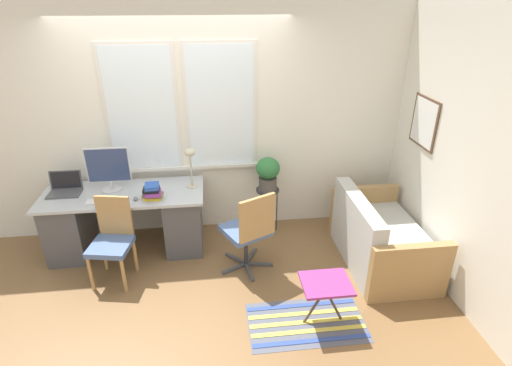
# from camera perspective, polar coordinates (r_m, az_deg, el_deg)

# --- Properties ---
(ground_plane) EXTENTS (14.00, 14.00, 0.00)m
(ground_plane) POSITION_cam_1_polar(r_m,az_deg,el_deg) (4.59, -9.93, -11.05)
(ground_plane) COLOR brown
(wall_back_with_window) EXTENTS (9.00, 0.12, 2.70)m
(wall_back_with_window) POSITION_cam_1_polar(r_m,az_deg,el_deg) (4.69, -10.80, 8.37)
(wall_back_with_window) COLOR white
(wall_back_with_window) RESTS_ON ground_plane
(wall_right_with_picture) EXTENTS (0.08, 9.00, 2.70)m
(wall_right_with_picture) POSITION_cam_1_polar(r_m,az_deg,el_deg) (4.55, 24.01, 5.97)
(wall_right_with_picture) COLOR white
(wall_right_with_picture) RESTS_ON ground_plane
(desk) EXTENTS (1.75, 0.71, 0.73)m
(desk) POSITION_cam_1_polar(r_m,az_deg,el_deg) (4.77, -17.93, -4.97)
(desk) COLOR #B2B7BC
(desk) RESTS_ON ground_plane
(laptop) EXTENTS (0.34, 0.24, 0.23)m
(laptop) POSITION_cam_1_polar(r_m,az_deg,el_deg) (4.82, -25.62, -0.73)
(laptop) COLOR #4C4C51
(laptop) RESTS_ON desk
(monitor) EXTENTS (0.46, 0.21, 0.50)m
(monitor) POSITION_cam_1_polar(r_m,az_deg,el_deg) (4.61, -20.33, 1.98)
(monitor) COLOR silver
(monitor) RESTS_ON desk
(keyboard) EXTENTS (0.40, 0.12, 0.02)m
(keyboard) POSITION_cam_1_polar(r_m,az_deg,el_deg) (4.46, -20.63, -2.47)
(keyboard) COLOR silver
(keyboard) RESTS_ON desk
(mouse) EXTENTS (0.04, 0.07, 0.03)m
(mouse) POSITION_cam_1_polar(r_m,az_deg,el_deg) (4.40, -16.85, -2.14)
(mouse) COLOR slate
(mouse) RESTS_ON desk
(desk_lamp) EXTENTS (0.12, 0.12, 0.46)m
(desk_lamp) POSITION_cam_1_polar(r_m,az_deg,el_deg) (4.42, -9.38, 3.62)
(desk_lamp) COLOR #BCB299
(desk_lamp) RESTS_ON desk
(book_stack) EXTENTS (0.22, 0.18, 0.17)m
(book_stack) POSITION_cam_1_polar(r_m,az_deg,el_deg) (4.35, -14.59, -1.22)
(book_stack) COLOR yellow
(book_stack) RESTS_ON desk
(desk_chair_wooden) EXTENTS (0.45, 0.46, 0.88)m
(desk_chair_wooden) POSITION_cam_1_polar(r_m,az_deg,el_deg) (4.32, -19.87, -7.49)
(desk_chair_wooden) COLOR #B2844C
(desk_chair_wooden) RESTS_ON ground_plane
(office_chair_swivel) EXTENTS (0.58, 0.59, 0.94)m
(office_chair_swivel) POSITION_cam_1_polar(r_m,az_deg,el_deg) (4.15, -0.97, -6.71)
(office_chair_swivel) COLOR #47474C
(office_chair_swivel) RESTS_ON ground_plane
(couch_loveseat) EXTENTS (0.80, 1.32, 0.78)m
(couch_loveseat) POSITION_cam_1_polar(r_m,az_deg,el_deg) (4.59, 17.20, -7.78)
(couch_loveseat) COLOR beige
(couch_loveseat) RESTS_ON ground_plane
(plant_stand) EXTENTS (0.28, 0.28, 0.58)m
(plant_stand) POSITION_cam_1_polar(r_m,az_deg,el_deg) (4.81, 1.66, -1.56)
(plant_stand) COLOR #333338
(plant_stand) RESTS_ON ground_plane
(potted_plant) EXTENTS (0.28, 0.28, 0.40)m
(potted_plant) POSITION_cam_1_polar(r_m,az_deg,el_deg) (4.68, 1.71, 1.55)
(potted_plant) COLOR #514C47
(potted_plant) RESTS_ON plant_stand
(floor_rug_striped) EXTENTS (1.06, 0.60, 0.01)m
(floor_rug_striped) POSITION_cam_1_polar(r_m,az_deg,el_deg) (3.87, 7.19, -19.13)
(floor_rug_striped) COLOR #565B6B
(floor_rug_striped) RESTS_ON ground_plane
(folding_stool) EXTENTS (0.43, 0.36, 0.45)m
(folding_stool) POSITION_cam_1_polar(r_m,az_deg,el_deg) (3.64, 9.95, -14.30)
(folding_stool) COLOR #93337A
(folding_stool) RESTS_ON ground_plane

